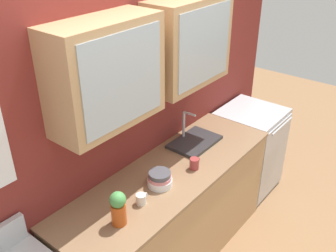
{
  "coord_description": "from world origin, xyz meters",
  "views": [
    {
      "loc": [
        -1.96,
        -1.52,
        2.72
      ],
      "look_at": [
        -0.04,
        0.0,
        1.37
      ],
      "focal_mm": 41.06,
      "sensor_mm": 36.0,
      "label": 1
    }
  ],
  "objects_px": {
    "bowl_stack": "(160,179)",
    "vase": "(118,208)",
    "cup_near_sink": "(194,163)",
    "dishwasher": "(248,149)",
    "cup_near_bowls": "(141,199)",
    "sink_faucet": "(194,141)"
  },
  "relations": [
    {
      "from": "cup_near_bowls",
      "to": "cup_near_sink",
      "type": "bearing_deg",
      "value": -4.58
    },
    {
      "from": "bowl_stack",
      "to": "dishwasher",
      "type": "distance_m",
      "value": 1.65
    },
    {
      "from": "cup_near_sink",
      "to": "dishwasher",
      "type": "relative_size",
      "value": 0.12
    },
    {
      "from": "cup_near_sink",
      "to": "dishwasher",
      "type": "xyz_separation_m",
      "value": [
        1.22,
        0.11,
        -0.52
      ]
    },
    {
      "from": "vase",
      "to": "dishwasher",
      "type": "bearing_deg",
      "value": 2.33
    },
    {
      "from": "sink_faucet",
      "to": "cup_near_bowls",
      "type": "distance_m",
      "value": 0.92
    },
    {
      "from": "cup_near_sink",
      "to": "cup_near_bowls",
      "type": "distance_m",
      "value": 0.59
    },
    {
      "from": "bowl_stack",
      "to": "cup_near_bowls",
      "type": "xyz_separation_m",
      "value": [
        -0.24,
        -0.03,
        -0.02
      ]
    },
    {
      "from": "cup_near_bowls",
      "to": "bowl_stack",
      "type": "bearing_deg",
      "value": 7.39
    },
    {
      "from": "cup_near_bowls",
      "to": "dishwasher",
      "type": "bearing_deg",
      "value": 2.05
    },
    {
      "from": "sink_faucet",
      "to": "bowl_stack",
      "type": "distance_m",
      "value": 0.67
    },
    {
      "from": "vase",
      "to": "dishwasher",
      "type": "distance_m",
      "value": 2.13
    },
    {
      "from": "cup_near_bowls",
      "to": "sink_faucet",
      "type": "bearing_deg",
      "value": 11.07
    },
    {
      "from": "sink_faucet",
      "to": "cup_near_bowls",
      "type": "xyz_separation_m",
      "value": [
        -0.9,
        -0.18,
        0.02
      ]
    },
    {
      "from": "cup_near_sink",
      "to": "cup_near_bowls",
      "type": "height_order",
      "value": "cup_near_sink"
    },
    {
      "from": "cup_near_sink",
      "to": "sink_faucet",
      "type": "bearing_deg",
      "value": 35.1
    },
    {
      "from": "bowl_stack",
      "to": "vase",
      "type": "xyz_separation_m",
      "value": [
        -0.48,
        -0.05,
        0.08
      ]
    },
    {
      "from": "cup_near_bowls",
      "to": "vase",
      "type": "bearing_deg",
      "value": -175.53
    },
    {
      "from": "sink_faucet",
      "to": "bowl_stack",
      "type": "height_order",
      "value": "sink_faucet"
    },
    {
      "from": "vase",
      "to": "dishwasher",
      "type": "xyz_separation_m",
      "value": [
        2.04,
        0.08,
        -0.6
      ]
    },
    {
      "from": "sink_faucet",
      "to": "dishwasher",
      "type": "relative_size",
      "value": 0.49
    },
    {
      "from": "bowl_stack",
      "to": "vase",
      "type": "height_order",
      "value": "vase"
    }
  ]
}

